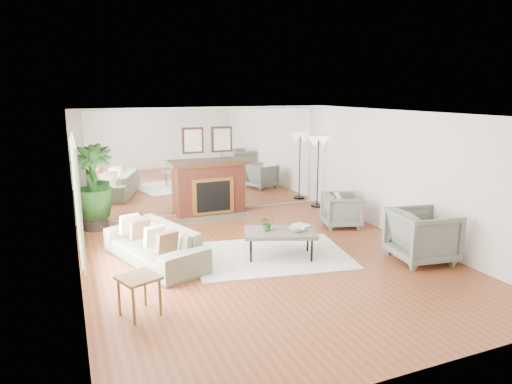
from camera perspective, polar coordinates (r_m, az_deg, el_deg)
name	(u,v)px	position (r m, az deg, el deg)	size (l,w,h in m)	color
ground	(267,261)	(7.96, 1.40, -8.58)	(7.00, 7.00, 0.00)	brown
wall_left	(75,207)	(6.96, -21.64, -1.79)	(0.02, 7.00, 2.50)	white
wall_right	(410,177)	(9.21, 18.72, 1.76)	(0.02, 7.00, 2.50)	white
wall_back	(207,161)	(10.82, -6.11, 3.89)	(6.00, 0.02, 2.50)	white
mirror_panel	(207,161)	(10.80, -6.08, 3.87)	(5.40, 0.04, 2.40)	silver
window_panel	(76,194)	(7.33, -21.55, -0.29)	(0.04, 2.40, 1.50)	#B2E09E
fireplace	(211,187)	(10.71, -5.69, 0.59)	(1.85, 0.83, 2.05)	brown
area_rug	(272,255)	(8.16, 1.95, -7.93)	(2.65, 1.90, 0.03)	white
coffee_table	(280,233)	(7.95, 3.07, -5.15)	(1.41, 1.12, 0.49)	#5D534A
sofa	(154,245)	(7.96, -12.60, -6.43)	(2.19, 0.85, 0.64)	gray
armchair_back	(342,210)	(9.98, 10.71, -2.23)	(0.77, 0.79, 0.72)	gray
armchair_front	(422,236)	(8.32, 20.09, -5.14)	(0.96, 0.98, 0.90)	gray
side_table	(139,282)	(6.17, -14.45, -10.90)	(0.61, 0.61, 0.54)	olive
potted_ficus	(93,185)	(10.07, -19.74, 0.80)	(0.96, 0.96, 1.77)	black
floor_lamp	(319,147)	(11.38, 7.83, 5.57)	(0.57, 0.32, 1.76)	black
tabletop_plant	(267,223)	(7.90, 1.38, -3.87)	(0.25, 0.22, 0.28)	#2D6123
fruit_bowl	(296,229)	(7.93, 5.08, -4.68)	(0.26, 0.26, 0.06)	olive
book	(298,227)	(8.16, 5.21, -4.32)	(0.22, 0.31, 0.02)	olive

